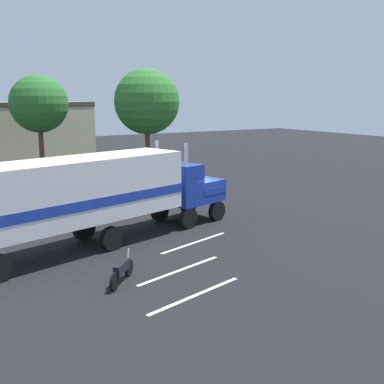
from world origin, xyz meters
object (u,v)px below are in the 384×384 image
Objects in this scene: semi_truck at (98,192)px; person_bystander at (92,213)px; tree_center at (39,104)px; tree_left at (147,102)px; motorcycle at (122,270)px.

person_bystander is at bearing 77.54° from semi_truck.
person_bystander is at bearing -97.50° from tree_center.
semi_truck is at bearing -98.04° from tree_center.
tree_left reaches higher than tree_center.
motorcycle is at bearing -101.01° from semi_truck.
semi_truck is 9.12× the size of motorcycle.
semi_truck reaches higher than motorcycle.
motorcycle is 0.17× the size of tree_left.
person_bystander is 21.49m from tree_center.
person_bystander reaches higher than motorcycle.
semi_truck is at bearing 78.99° from motorcycle.
tree_left is (11.59, 18.33, 3.90)m from semi_truck.
person_bystander is 7.53m from motorcycle.
semi_truck is 23.66m from tree_center.
semi_truck is 1.62× the size of tree_center.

